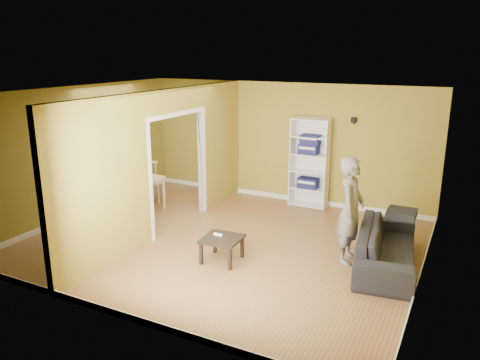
{
  "coord_description": "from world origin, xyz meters",
  "views": [
    {
      "loc": [
        3.7,
        -6.7,
        3.25
      ],
      "look_at": [
        0.2,
        0.2,
        1.1
      ],
      "focal_mm": 35.0,
      "sensor_mm": 36.0,
      "label": 1
    }
  ],
  "objects_px": {
    "bookshelf": "(310,163)",
    "chair_far": "(155,180)",
    "person": "(351,201)",
    "dining_table": "(134,180)",
    "chair_left": "(105,184)",
    "sofa": "(387,241)",
    "coffee_table": "(222,241)",
    "chair_near": "(116,196)"
  },
  "relations": [
    {
      "from": "chair_left",
      "to": "dining_table",
      "type": "bearing_deg",
      "value": 67.73
    },
    {
      "from": "sofa",
      "to": "chair_left",
      "type": "xyz_separation_m",
      "value": [
        -6.05,
        0.38,
        0.03
      ]
    },
    {
      "from": "coffee_table",
      "to": "chair_near",
      "type": "xyz_separation_m",
      "value": [
        -2.84,
        0.77,
        0.12
      ]
    },
    {
      "from": "person",
      "to": "chair_far",
      "type": "height_order",
      "value": "person"
    },
    {
      "from": "coffee_table",
      "to": "chair_far",
      "type": "height_order",
      "value": "chair_far"
    },
    {
      "from": "coffee_table",
      "to": "dining_table",
      "type": "xyz_separation_m",
      "value": [
        -2.89,
        1.41,
        0.29
      ]
    },
    {
      "from": "dining_table",
      "to": "chair_left",
      "type": "relative_size",
      "value": 1.29
    },
    {
      "from": "chair_near",
      "to": "chair_far",
      "type": "xyz_separation_m",
      "value": [
        0.01,
        1.28,
        0.03
      ]
    },
    {
      "from": "sofa",
      "to": "chair_left",
      "type": "distance_m",
      "value": 6.06
    },
    {
      "from": "person",
      "to": "bookshelf",
      "type": "distance_m",
      "value": 2.81
    },
    {
      "from": "person",
      "to": "coffee_table",
      "type": "xyz_separation_m",
      "value": [
        -1.79,
        -0.91,
        -0.66
      ]
    },
    {
      "from": "sofa",
      "to": "chair_far",
      "type": "xyz_separation_m",
      "value": [
        -5.19,
        1.04,
        0.07
      ]
    },
    {
      "from": "dining_table",
      "to": "bookshelf",
      "type": "bearing_deg",
      "value": 30.61
    },
    {
      "from": "person",
      "to": "chair_far",
      "type": "bearing_deg",
      "value": 75.22
    },
    {
      "from": "dining_table",
      "to": "sofa",
      "type": "bearing_deg",
      "value": -4.34
    },
    {
      "from": "sofa",
      "to": "chair_far",
      "type": "relative_size",
      "value": 2.23
    },
    {
      "from": "sofa",
      "to": "chair_near",
      "type": "height_order",
      "value": "chair_near"
    },
    {
      "from": "sofa",
      "to": "coffee_table",
      "type": "distance_m",
      "value": 2.57
    },
    {
      "from": "coffee_table",
      "to": "dining_table",
      "type": "distance_m",
      "value": 3.23
    },
    {
      "from": "coffee_table",
      "to": "chair_far",
      "type": "distance_m",
      "value": 3.5
    },
    {
      "from": "coffee_table",
      "to": "chair_near",
      "type": "distance_m",
      "value": 2.95
    },
    {
      "from": "person",
      "to": "bookshelf",
      "type": "relative_size",
      "value": 1.05
    },
    {
      "from": "person",
      "to": "coffee_table",
      "type": "distance_m",
      "value": 2.12
    },
    {
      "from": "dining_table",
      "to": "chair_left",
      "type": "height_order",
      "value": "chair_left"
    },
    {
      "from": "coffee_table",
      "to": "dining_table",
      "type": "bearing_deg",
      "value": 154.05
    },
    {
      "from": "bookshelf",
      "to": "chair_left",
      "type": "height_order",
      "value": "bookshelf"
    },
    {
      "from": "sofa",
      "to": "bookshelf",
      "type": "height_order",
      "value": "bookshelf"
    },
    {
      "from": "bookshelf",
      "to": "chair_far",
      "type": "bearing_deg",
      "value": -158.24
    },
    {
      "from": "bookshelf",
      "to": "person",
      "type": "bearing_deg",
      "value": -58.46
    },
    {
      "from": "sofa",
      "to": "chair_near",
      "type": "distance_m",
      "value": 5.21
    },
    {
      "from": "chair_left",
      "to": "coffee_table",
      "type": "bearing_deg",
      "value": 45.68
    },
    {
      "from": "sofa",
      "to": "chair_left",
      "type": "bearing_deg",
      "value": 78.87
    },
    {
      "from": "sofa",
      "to": "coffee_table",
      "type": "height_order",
      "value": "sofa"
    },
    {
      "from": "coffee_table",
      "to": "chair_far",
      "type": "bearing_deg",
      "value": 144.09
    },
    {
      "from": "person",
      "to": "chair_left",
      "type": "distance_m",
      "value": 5.53
    },
    {
      "from": "dining_table",
      "to": "chair_near",
      "type": "relative_size",
      "value": 1.24
    },
    {
      "from": "bookshelf",
      "to": "chair_near",
      "type": "bearing_deg",
      "value": -141.3
    },
    {
      "from": "person",
      "to": "chair_far",
      "type": "xyz_separation_m",
      "value": [
        -4.62,
        1.14,
        -0.52
      ]
    },
    {
      "from": "sofa",
      "to": "person",
      "type": "xyz_separation_m",
      "value": [
        -0.57,
        -0.09,
        0.59
      ]
    },
    {
      "from": "bookshelf",
      "to": "chair_far",
      "type": "height_order",
      "value": "bookshelf"
    },
    {
      "from": "dining_table",
      "to": "person",
      "type": "bearing_deg",
      "value": -6.01
    },
    {
      "from": "coffee_table",
      "to": "dining_table",
      "type": "height_order",
      "value": "dining_table"
    }
  ]
}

